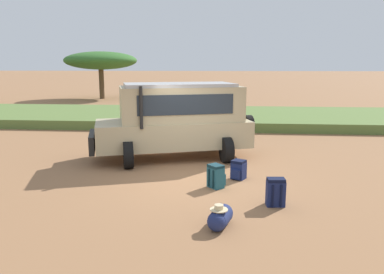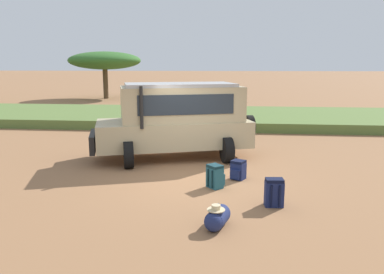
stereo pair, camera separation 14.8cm
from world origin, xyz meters
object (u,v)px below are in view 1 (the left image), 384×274
(safari_vehicle, at_px, (176,119))
(backpack_beside_front_wheel, at_px, (216,176))
(backpack_near_rear_wheel, at_px, (275,192))
(backpack_cluster_center, at_px, (238,170))
(duffel_bag_low_black_case, at_px, (220,217))
(acacia_tree_left_mid, at_px, (101,61))

(safari_vehicle, xyz_separation_m, backpack_beside_front_wheel, (1.38, -2.95, -1.01))
(safari_vehicle, relative_size, backpack_near_rear_wheel, 8.79)
(safari_vehicle, xyz_separation_m, backpack_cluster_center, (1.96, -2.19, -1.04))
(backpack_cluster_center, height_order, duffel_bag_low_black_case, backpack_cluster_center)
(safari_vehicle, distance_m, backpack_cluster_center, 3.12)
(backpack_near_rear_wheel, bearing_deg, backpack_beside_front_wheel, 139.99)
(safari_vehicle, distance_m, duffel_bag_low_black_case, 5.58)
(safari_vehicle, bearing_deg, backpack_near_rear_wheel, -56.38)
(backpack_cluster_center, xyz_separation_m, duffel_bag_low_black_case, (-0.44, -3.07, -0.06))
(acacia_tree_left_mid, bearing_deg, backpack_beside_front_wheel, -65.48)
(backpack_cluster_center, distance_m, backpack_near_rear_wheel, 2.02)
(backpack_beside_front_wheel, xyz_separation_m, duffel_bag_low_black_case, (0.14, -2.30, -0.10))
(backpack_near_rear_wheel, bearing_deg, safari_vehicle, 123.62)
(backpack_cluster_center, xyz_separation_m, backpack_near_rear_wheel, (0.74, -1.88, 0.05))
(duffel_bag_low_black_case, bearing_deg, backpack_cluster_center, 81.88)
(backpack_beside_front_wheel, height_order, backpack_cluster_center, backpack_beside_front_wheel)
(backpack_cluster_center, bearing_deg, backpack_near_rear_wheel, -68.46)
(safari_vehicle, relative_size, acacia_tree_left_mid, 0.85)
(backpack_near_rear_wheel, distance_m, duffel_bag_low_black_case, 1.68)
(duffel_bag_low_black_case, xyz_separation_m, acacia_tree_left_mid, (-10.93, 25.95, 3.14))
(backpack_beside_front_wheel, xyz_separation_m, acacia_tree_left_mid, (-10.79, 23.65, 3.04))
(backpack_cluster_center, bearing_deg, acacia_tree_left_mid, 116.42)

